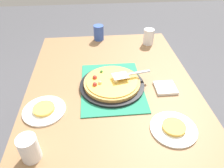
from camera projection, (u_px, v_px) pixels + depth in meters
The scene contains 14 objects.
ground_plane at pixel (112, 158), 1.71m from camera, with size 8.00×8.00×0.00m, color #4C4C51.
dining_table at pixel (112, 100), 1.32m from camera, with size 1.40×1.00×0.75m.
placemat at pixel (112, 86), 1.25m from camera, with size 0.48×0.36×0.01m, color #237F5B.
pizza_pan at pixel (112, 85), 1.24m from camera, with size 0.38×0.38×0.01m, color black.
pizza at pixel (112, 82), 1.23m from camera, with size 0.33×0.33×0.05m.
plate_near_left at pixel (173, 129), 0.99m from camera, with size 0.22×0.22×0.01m, color white.
plate_far_right at pixel (44, 110), 1.09m from camera, with size 0.22×0.22×0.01m, color white.
served_slice_left at pixel (174, 127), 0.98m from camera, with size 0.11×0.11×0.02m, color gold.
served_slice_right at pixel (44, 109), 1.08m from camera, with size 0.11×0.11×0.02m, color #EAB747.
cup_near at pixel (29, 148), 0.84m from camera, with size 0.08×0.08×0.12m, color white.
cup_far at pixel (99, 33), 1.70m from camera, with size 0.08×0.08×0.12m, color #3351AD.
cup_corner at pixel (149, 37), 1.65m from camera, with size 0.08×0.08×0.12m, color white.
pizza_server at pixel (128, 74), 1.23m from camera, with size 0.09×0.23×0.01m.
napkin_stack at pixel (165, 88), 1.23m from camera, with size 0.12×0.12×0.02m, color white.
Camera 1 is at (0.97, -0.09, 1.53)m, focal length 33.75 mm.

